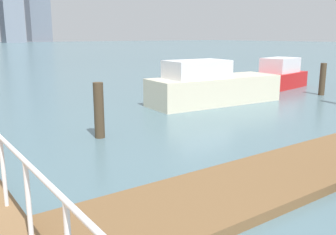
% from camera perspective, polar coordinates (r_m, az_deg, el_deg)
% --- Properties ---
extents(ground_plane, '(300.00, 300.00, 0.00)m').
position_cam_1_polar(ground_plane, '(18.64, -22.32, 2.80)').
color(ground_plane, slate).
extents(floating_dock, '(13.65, 2.00, 0.18)m').
position_cam_1_polar(floating_dock, '(9.11, 22.83, -6.11)').
color(floating_dock, brown).
rests_on(floating_dock, ground_plane).
extents(dock_piling_0, '(0.28, 0.28, 1.54)m').
position_cam_1_polar(dock_piling_0, '(19.47, 22.63, 5.45)').
color(dock_piling_0, '#473826').
rests_on(dock_piling_0, ground_plane).
extents(dock_piling_1, '(0.28, 0.28, 1.58)m').
position_cam_1_polar(dock_piling_1, '(10.57, -10.56, 1.07)').
color(dock_piling_1, '#473826').
rests_on(dock_piling_1, ground_plane).
extents(moored_boat_1, '(5.19, 2.62, 1.63)m').
position_cam_1_polar(moored_boat_1, '(21.06, 16.00, 5.99)').
color(moored_boat_1, red).
rests_on(moored_boat_1, ground_plane).
extents(moored_boat_5, '(5.98, 2.30, 1.86)m').
position_cam_1_polar(moored_boat_5, '(15.81, 6.71, 4.76)').
color(moored_boat_5, beige).
rests_on(moored_boat_5, ground_plane).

